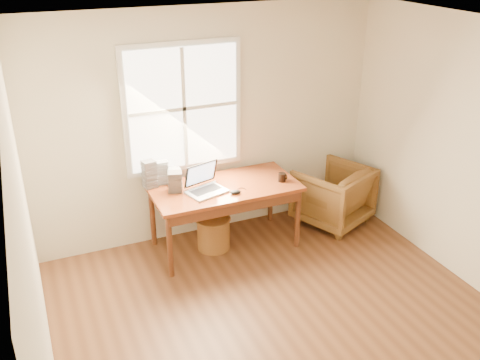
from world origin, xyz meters
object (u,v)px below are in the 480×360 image
Objects in this scene: cd_stack_a at (162,172)px; laptop at (207,181)px; coffee_mug at (282,177)px; desk at (224,187)px; armchair at (333,195)px; wicker_stool at (214,233)px.

laptop is at bearing -49.72° from cd_stack_a.
cd_stack_a reaches higher than coffee_mug.
cd_stack_a is (-0.60, 0.34, 0.15)m from desk.
armchair is (1.41, 0.00, -0.37)m from desk.
desk reaches higher than wicker_stool.
wicker_stool is 1.43× the size of cd_stack_a.
cd_stack_a is at bearing 150.28° from desk.
armchair is 1.73m from laptop.
desk is at bearing -23.57° from armchair.
wicker_stool is at bearing 25.75° from laptop.
coffee_mug is (0.63, -0.14, 0.07)m from desk.
desk is 1.46m from armchair.
laptop is (-0.10, -0.09, 0.71)m from wicker_stool.
coffee_mug is at bearing -21.42° from cd_stack_a.
desk is 0.65m from coffee_mug.
laptop is at bearing -137.69° from wicker_stool.
desk reaches higher than armchair.
laptop reaches higher than wicker_stool.
armchair is 8.33× the size of coffee_mug.
armchair is at bearing -9.63° from cd_stack_a.
armchair is at bearing 0.00° from desk.
coffee_mug is at bearing -20.14° from laptop.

